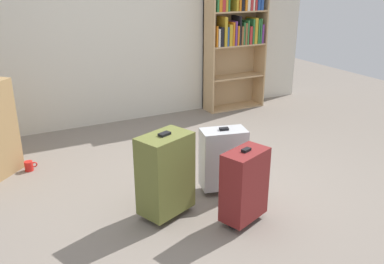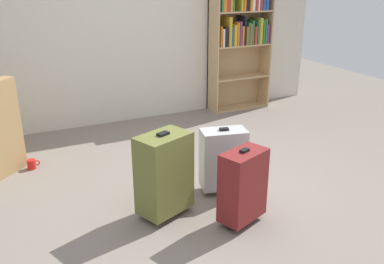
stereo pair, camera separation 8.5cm
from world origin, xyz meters
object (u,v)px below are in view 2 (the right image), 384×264
(suitcase_olive, at_px, (164,173))
(suitcase_dark_red, at_px, (243,185))
(bookshelf, at_px, (240,32))
(mug, at_px, (32,164))
(suitcase_silver, at_px, (223,159))

(suitcase_olive, xyz_separation_m, suitcase_dark_red, (0.48, -0.36, -0.04))
(bookshelf, bearing_deg, suitcase_olive, -132.44)
(bookshelf, xyz_separation_m, suitcase_dark_red, (-1.51, -2.54, -0.74))
(bookshelf, relative_size, mug, 14.61)
(suitcase_silver, bearing_deg, suitcase_olive, -167.05)
(mug, relative_size, suitcase_dark_red, 0.20)
(mug, xyz_separation_m, suitcase_dark_red, (1.34, -1.69, 0.27))
(mug, height_order, suitcase_olive, suitcase_olive)
(suitcase_dark_red, bearing_deg, bookshelf, 59.22)
(suitcase_olive, relative_size, suitcase_dark_red, 1.14)
(suitcase_olive, bearing_deg, mug, 122.89)
(suitcase_silver, bearing_deg, bookshelf, 55.62)
(mug, xyz_separation_m, suitcase_silver, (1.46, -1.19, 0.26))
(suitcase_silver, bearing_deg, mug, 140.67)
(bookshelf, height_order, suitcase_dark_red, bookshelf)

